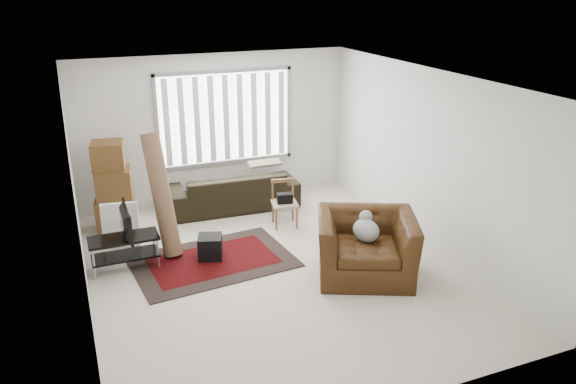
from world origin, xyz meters
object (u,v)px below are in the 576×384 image
at_px(moving_boxes, 113,189).
at_px(sofa, 233,185).
at_px(armchair, 366,242).
at_px(side_chair, 284,201).
at_px(tv_stand, 124,246).

distance_m(moving_boxes, sofa, 2.09).
bearing_deg(armchair, moving_boxes, 160.60).
xyz_separation_m(sofa, side_chair, (0.57, -1.06, -0.01)).
xyz_separation_m(sofa, armchair, (0.98, -3.06, 0.06)).
xyz_separation_m(moving_boxes, sofa, (2.07, 0.15, -0.25)).
bearing_deg(tv_stand, sofa, 37.57).
height_order(moving_boxes, side_chair, moving_boxes).
distance_m(tv_stand, moving_boxes, 1.51).
height_order(moving_boxes, sofa, moving_boxes).
bearing_deg(sofa, armchair, 110.51).
distance_m(tv_stand, armchair, 3.41).
bearing_deg(tv_stand, moving_boxes, 88.66).
distance_m(tv_stand, sofa, 2.65).
bearing_deg(armchair, tv_stand, 179.16).
bearing_deg(armchair, sofa, 132.12).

